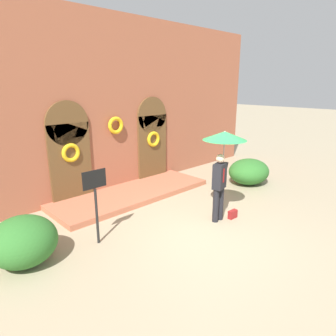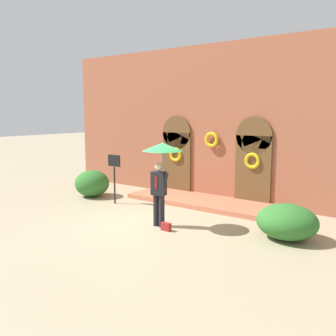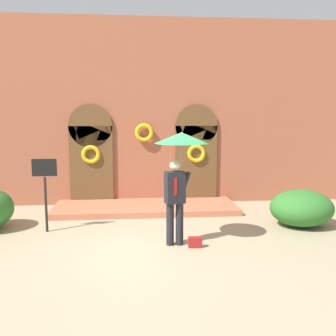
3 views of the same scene
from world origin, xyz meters
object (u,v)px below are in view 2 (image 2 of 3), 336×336
person_with_umbrella (162,159)px  sign_post (114,171)px  shrub_right (287,222)px  shrub_left (92,183)px  handbag (166,227)px

person_with_umbrella → sign_post: 3.30m
person_with_umbrella → sign_post: person_with_umbrella is taller
person_with_umbrella → shrub_right: bearing=18.9°
sign_post → shrub_left: size_ratio=1.31×
person_with_umbrella → handbag: 1.84m
shrub_right → person_with_umbrella: bearing=-161.1°
person_with_umbrella → sign_post: bearing=158.6°
shrub_left → shrub_right: bearing=-2.8°
person_with_umbrella → handbag: person_with_umbrella is taller
sign_post → shrub_left: sign_post is taller
person_with_umbrella → shrub_left: 4.92m
person_with_umbrella → shrub_right: (3.15, 1.08, -1.46)m
shrub_left → shrub_right: (7.63, -0.38, -0.05)m
sign_post → shrub_right: size_ratio=1.11×
shrub_left → shrub_right: shrub_left is taller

